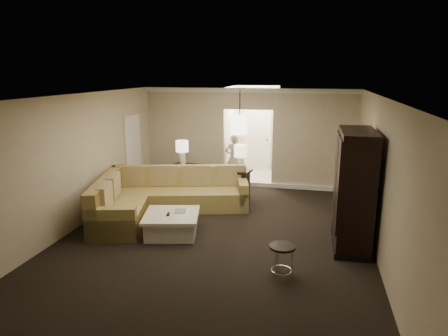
% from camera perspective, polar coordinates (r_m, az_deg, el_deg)
% --- Properties ---
extents(ground, '(8.00, 8.00, 0.00)m').
position_cam_1_polar(ground, '(8.01, -1.41, -10.25)').
color(ground, black).
rests_on(ground, ground).
extents(wall_back, '(6.00, 0.04, 2.80)m').
position_cam_1_polar(wall_back, '(11.40, 3.41, 4.31)').
color(wall_back, '#BDA88F').
rests_on(wall_back, ground).
extents(wall_front, '(6.00, 0.04, 2.80)m').
position_cam_1_polar(wall_front, '(4.02, -15.83, -14.15)').
color(wall_front, '#BDA88F').
rests_on(wall_front, ground).
extents(wall_left, '(0.04, 8.00, 2.80)m').
position_cam_1_polar(wall_left, '(8.76, -20.89, 0.59)').
color(wall_left, '#BDA88F').
rests_on(wall_left, ground).
extents(wall_right, '(0.04, 8.00, 2.80)m').
position_cam_1_polar(wall_right, '(7.44, 21.57, -1.68)').
color(wall_right, '#BDA88F').
rests_on(wall_right, ground).
extents(ceiling, '(6.00, 8.00, 0.02)m').
position_cam_1_polar(ceiling, '(7.34, -1.54, 10.18)').
color(ceiling, silver).
rests_on(ceiling, wall_back).
extents(crown_molding, '(6.00, 0.10, 0.12)m').
position_cam_1_polar(crown_molding, '(11.21, 3.47, 10.99)').
color(crown_molding, white).
rests_on(crown_molding, wall_back).
extents(baseboard, '(6.00, 0.10, 0.12)m').
position_cam_1_polar(baseboard, '(11.64, 3.28, -2.26)').
color(baseboard, white).
rests_on(baseboard, ground).
extents(side_door, '(0.05, 0.90, 2.10)m').
position_cam_1_polar(side_door, '(11.20, -12.82, 2.00)').
color(side_door, white).
rests_on(side_door, ground).
extents(foyer, '(1.44, 2.02, 2.80)m').
position_cam_1_polar(foyer, '(12.72, 4.38, 4.81)').
color(foyer, silver).
rests_on(foyer, ground).
extents(sectional_sofa, '(3.49, 3.29, 1.00)m').
position_cam_1_polar(sectional_sofa, '(9.43, -9.08, -4.10)').
color(sectional_sofa, brown).
rests_on(sectional_sofa, ground).
extents(coffee_table, '(1.30, 1.30, 0.46)m').
position_cam_1_polar(coffee_table, '(8.27, -7.48, -7.88)').
color(coffee_table, silver).
rests_on(coffee_table, ground).
extents(console_table, '(2.20, 0.88, 0.83)m').
position_cam_1_polar(console_table, '(10.43, -1.91, -1.64)').
color(console_table, black).
rests_on(console_table, ground).
extents(armoire, '(0.66, 1.54, 2.21)m').
position_cam_1_polar(armoire, '(7.85, 17.98, -3.20)').
color(armoire, black).
rests_on(armoire, ground).
extents(drink_table, '(0.42, 0.42, 0.53)m').
position_cam_1_polar(drink_table, '(6.64, 8.30, -12.09)').
color(drink_table, black).
rests_on(drink_table, ground).
extents(table_lamp_left, '(0.33, 0.33, 0.64)m').
position_cam_1_polar(table_lamp_left, '(10.63, -6.01, 2.78)').
color(table_lamp_left, silver).
rests_on(table_lamp_left, console_table).
extents(table_lamp_right, '(0.33, 0.33, 0.64)m').
position_cam_1_polar(table_lamp_right, '(9.94, 2.40, 2.08)').
color(table_lamp_right, silver).
rests_on(table_lamp_right, console_table).
extents(pendant_light, '(0.38, 0.38, 1.09)m').
position_cam_1_polar(pendant_light, '(10.05, 2.26, 6.25)').
color(pendant_light, black).
rests_on(pendant_light, ceiling).
extents(person, '(0.60, 0.42, 1.61)m').
position_cam_1_polar(person, '(11.87, 1.46, 1.78)').
color(person, beige).
rests_on(person, ground).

